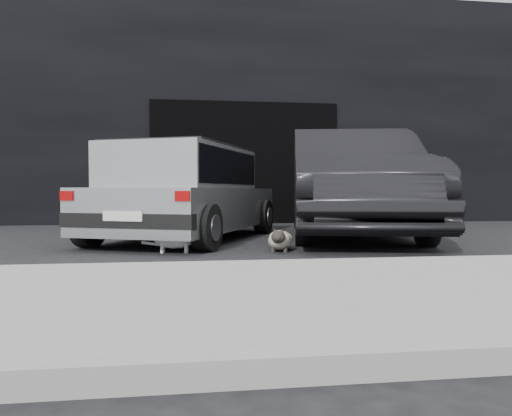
{
  "coord_description": "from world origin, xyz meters",
  "views": [
    {
      "loc": [
        -0.26,
        -6.62,
        0.71
      ],
      "look_at": [
        0.53,
        -1.04,
        0.51
      ],
      "focal_mm": 35.0,
      "sensor_mm": 36.0,
      "label": 1
    }
  ],
  "objects": [
    {
      "name": "cat_white",
      "position": [
        -0.36,
        -0.9,
        0.15
      ],
      "size": [
        0.68,
        0.28,
        0.32
      ],
      "rotation": [
        0.0,
        0.0,
        -1.68
      ],
      "color": "white",
      "rests_on": "ground"
    },
    {
      "name": "ground",
      "position": [
        0.0,
        0.0,
        0.0
      ],
      "size": [
        80.0,
        80.0,
        0.0
      ],
      "primitive_type": "plane",
      "color": "black",
      "rests_on": "ground"
    },
    {
      "name": "sidewalk",
      "position": [
        1.0,
        -3.8,
        0.06
      ],
      "size": [
        18.0,
        2.2,
        0.11
      ],
      "primitive_type": "cube",
      "color": "gray",
      "rests_on": "ground"
    },
    {
      "name": "curb",
      "position": [
        1.0,
        -2.6,
        0.06
      ],
      "size": [
        18.0,
        0.25,
        0.12
      ],
      "primitive_type": "cube",
      "color": "gray",
      "rests_on": "ground"
    },
    {
      "name": "cat_siamese",
      "position": [
        0.82,
        -0.93,
        0.13
      ],
      "size": [
        0.43,
        0.83,
        0.29
      ],
      "rotation": [
        0.0,
        0.0,
        2.87
      ],
      "color": "beige",
      "rests_on": "ground"
    },
    {
      "name": "silver_hatchback",
      "position": [
        -0.26,
        0.56,
        0.73
      ],
      "size": [
        2.95,
        3.98,
        1.34
      ],
      "rotation": [
        0.0,
        0.0,
        -0.41
      ],
      "color": "#AAACAE",
      "rests_on": "ground"
    },
    {
      "name": "second_car",
      "position": [
        2.29,
        0.85,
        0.84
      ],
      "size": [
        2.79,
        5.34,
        1.68
      ],
      "primitive_type": "imported",
      "rotation": [
        0.0,
        0.0,
        -0.21
      ],
      "color": "black",
      "rests_on": "ground"
    },
    {
      "name": "garage_opening",
      "position": [
        1.0,
        3.99,
        1.3
      ],
      "size": [
        4.0,
        0.1,
        2.6
      ],
      "primitive_type": "cube",
      "color": "black",
      "rests_on": "ground"
    },
    {
      "name": "building_facade",
      "position": [
        1.0,
        6.0,
        2.5
      ],
      "size": [
        34.0,
        4.0,
        5.0
      ],
      "primitive_type": "cube",
      "color": "black",
      "rests_on": "ground"
    }
  ]
}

